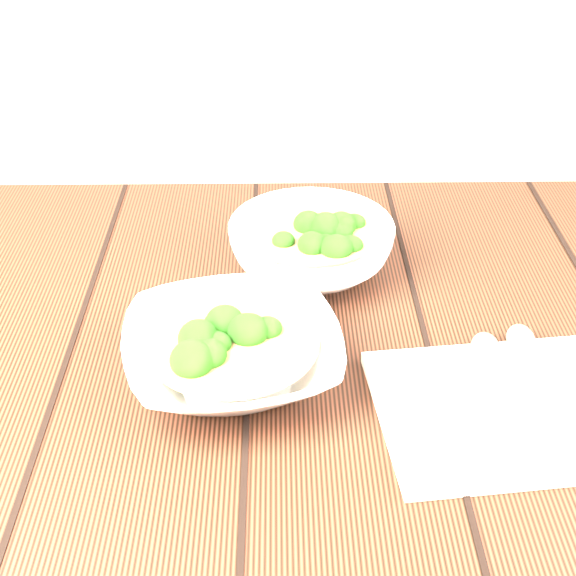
% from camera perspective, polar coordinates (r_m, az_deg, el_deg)
% --- Properties ---
extents(table, '(1.20, 0.80, 0.75)m').
position_cam_1_polar(table, '(0.98, -1.37, -9.48)').
color(table, '#3A1B10').
rests_on(table, ground).
extents(soup_bowl_front, '(0.26, 0.26, 0.07)m').
position_cam_1_polar(soup_bowl_front, '(0.85, -3.94, -4.57)').
color(soup_bowl_front, white).
rests_on(soup_bowl_front, table).
extents(soup_bowl_back, '(0.24, 0.24, 0.08)m').
position_cam_1_polar(soup_bowl_back, '(1.01, 1.66, 3.04)').
color(soup_bowl_back, white).
rests_on(soup_bowl_back, table).
extents(trivet, '(0.12, 0.12, 0.03)m').
position_cam_1_polar(trivet, '(0.97, -0.35, -0.14)').
color(trivet, black).
rests_on(trivet, table).
extents(napkin, '(0.26, 0.22, 0.01)m').
position_cam_1_polar(napkin, '(0.84, 14.84, -8.39)').
color(napkin, beige).
rests_on(napkin, table).
extents(spoon_left, '(0.06, 0.20, 0.01)m').
position_cam_1_polar(spoon_left, '(0.87, 13.93, -5.77)').
color(spoon_left, '#9C9989').
rests_on(spoon_left, napkin).
extents(spoon_right, '(0.06, 0.20, 0.01)m').
position_cam_1_polar(spoon_right, '(0.89, 16.31, -5.07)').
color(spoon_right, '#9C9989').
rests_on(spoon_right, napkin).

